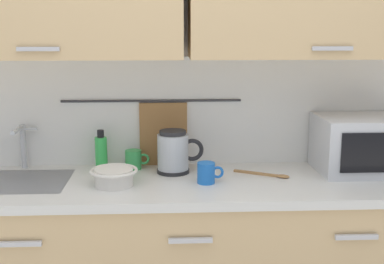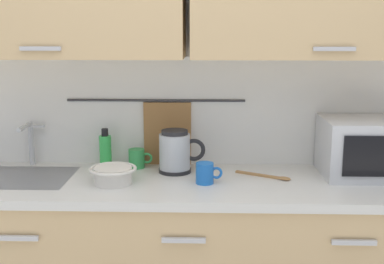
% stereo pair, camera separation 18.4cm
% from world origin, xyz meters
% --- Properties ---
extents(back_wall_assembly, '(3.70, 0.41, 2.50)m').
position_xyz_m(back_wall_assembly, '(-0.00, 0.53, 1.52)').
color(back_wall_assembly, silver).
rests_on(back_wall_assembly, ground).
extents(sink_faucet, '(0.09, 0.17, 0.22)m').
position_xyz_m(sink_faucet, '(-0.80, 0.53, 1.04)').
color(sink_faucet, '#B2B5BA').
rests_on(sink_faucet, counter_unit).
extents(microwave, '(0.46, 0.35, 0.27)m').
position_xyz_m(microwave, '(0.87, 0.41, 1.04)').
color(microwave, silver).
rests_on(microwave, counter_unit).
extents(electric_kettle, '(0.23, 0.16, 0.21)m').
position_xyz_m(electric_kettle, '(-0.06, 0.43, 1.00)').
color(electric_kettle, black).
rests_on(electric_kettle, counter_unit).
extents(dish_soap_bottle, '(0.06, 0.06, 0.20)m').
position_xyz_m(dish_soap_bottle, '(-0.42, 0.52, 0.99)').
color(dish_soap_bottle, green).
rests_on(dish_soap_bottle, counter_unit).
extents(mug_near_sink, '(0.12, 0.08, 0.09)m').
position_xyz_m(mug_near_sink, '(-0.26, 0.50, 0.95)').
color(mug_near_sink, green).
rests_on(mug_near_sink, counter_unit).
extents(mixing_bowl, '(0.21, 0.21, 0.08)m').
position_xyz_m(mixing_bowl, '(-0.33, 0.23, 0.94)').
color(mixing_bowl, silver).
rests_on(mixing_bowl, counter_unit).
extents(mug_by_kettle, '(0.12, 0.08, 0.09)m').
position_xyz_m(mug_by_kettle, '(0.09, 0.25, 0.95)').
color(mug_by_kettle, blue).
rests_on(mug_by_kettle, counter_unit).
extents(wooden_spoon, '(0.26, 0.16, 0.01)m').
position_xyz_m(wooden_spoon, '(0.39, 0.35, 0.91)').
color(wooden_spoon, '#9E7042').
rests_on(wooden_spoon, counter_unit).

